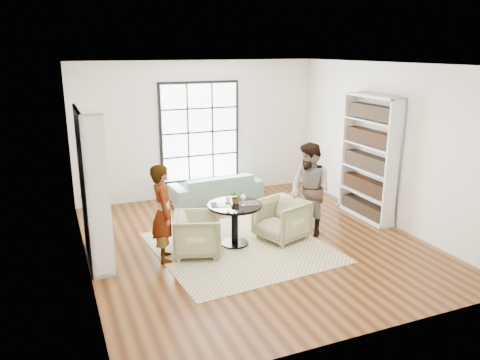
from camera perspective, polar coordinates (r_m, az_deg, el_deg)
name	(u,v)px	position (r m, az deg, el deg)	size (l,w,h in m)	color
ground	(254,242)	(8.20, 1.71, -7.51)	(6.00, 6.00, 0.00)	brown
room_shell	(242,165)	(8.27, 0.24, 1.90)	(6.00, 6.01, 6.00)	silver
rug	(241,247)	(7.96, 0.10, -8.19)	(2.71, 2.71, 0.01)	#C4BD93
pedestal_table	(235,215)	(7.88, -0.65, -4.35)	(0.91, 0.91, 0.73)	black
sofa	(216,187)	(10.30, -2.97, -0.88)	(2.00, 0.78, 0.58)	slate
armchair_left	(198,234)	(7.64, -5.15, -6.57)	(0.74, 0.76, 0.69)	tan
armchair_right	(282,219)	(8.23, 5.08, -4.81)	(0.76, 0.78, 0.71)	tan
person_left	(163,213)	(7.35, -9.33, -4.01)	(0.57, 0.37, 1.56)	gray
person_right	(310,190)	(8.33, 8.52, -1.20)	(0.81, 0.63, 1.66)	gray
placemat_left	(221,205)	(7.80, -2.31, -3.00)	(0.34, 0.26, 0.01)	black
placemat_right	(249,203)	(7.85, 1.15, -2.88)	(0.34, 0.26, 0.01)	black
cutlery_left	(221,204)	(7.80, -2.31, -2.96)	(0.14, 0.22, 0.01)	silver
cutlery_right	(249,203)	(7.84, 1.15, -2.83)	(0.14, 0.22, 0.01)	silver
wine_glass_left	(228,199)	(7.66, -1.45, -2.34)	(0.08, 0.08, 0.18)	silver
wine_glass_right	(243,198)	(7.70, 0.39, -2.16)	(0.09, 0.09, 0.20)	silver
flower_centerpiece	(236,197)	(7.83, -0.52, -2.04)	(0.21, 0.18, 0.23)	gray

